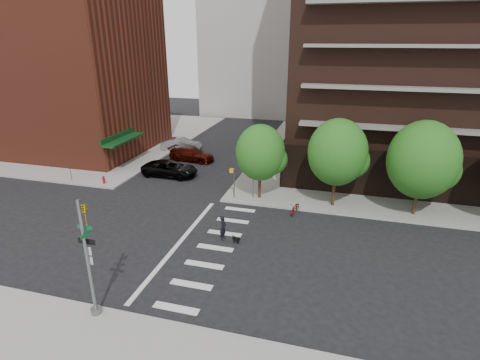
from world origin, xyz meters
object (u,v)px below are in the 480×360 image
at_px(parked_car_maroon, 192,154).
at_px(scooter, 295,208).
at_px(traffic_signal, 90,268).
at_px(parked_car_black, 170,169).
at_px(fire_hydrant, 104,179).
at_px(dog_walker, 223,228).
at_px(parked_car_silver, 181,144).

distance_m(parked_car_maroon, scooter, 16.42).
bearing_deg(traffic_signal, parked_car_black, 105.21).
height_order(parked_car_black, parked_car_maroon, parked_car_black).
relative_size(fire_hydrant, parked_car_maroon, 0.14).
bearing_deg(dog_walker, scooter, -35.66).
xyz_separation_m(parked_car_black, scooter, (12.96, -5.16, -0.30)).
xyz_separation_m(traffic_signal, parked_car_black, (-5.21, 19.16, -1.95)).
bearing_deg(dog_walker, parked_car_silver, 33.23).
distance_m(fire_hydrant, parked_car_maroon, 10.31).
bearing_deg(parked_car_maroon, fire_hydrant, 156.60).
height_order(parked_car_maroon, scooter, parked_car_maroon).
relative_size(parked_car_black, scooter, 3.15).
relative_size(parked_car_black, parked_car_maroon, 1.07).
distance_m(parked_car_black, scooter, 13.95).
distance_m(parked_car_black, dog_walker, 13.68).
height_order(traffic_signal, scooter, traffic_signal).
bearing_deg(parked_car_maroon, scooter, -123.27).
relative_size(traffic_signal, parked_car_silver, 1.26).
bearing_deg(fire_hydrant, parked_car_silver, 79.45).
bearing_deg(fire_hydrant, parked_car_black, 38.69).
relative_size(parked_car_black, dog_walker, 3.16).
distance_m(fire_hydrant, dog_walker, 15.17).
relative_size(parked_car_maroon, scooter, 2.95).
relative_size(fire_hydrant, parked_car_black, 0.13).
bearing_deg(parked_car_silver, fire_hydrant, 163.45).
bearing_deg(parked_car_black, parked_car_silver, 17.68).
bearing_deg(fire_hydrant, dog_walker, -25.75).
xyz_separation_m(fire_hydrant, parked_car_silver, (2.30, 12.34, 0.23)).
relative_size(traffic_signal, fire_hydrant, 8.20).
xyz_separation_m(parked_car_maroon, dog_walker, (8.66, -15.60, 0.12)).
distance_m(parked_car_maroon, parked_car_silver, 4.29).
relative_size(parked_car_silver, scooter, 2.77).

